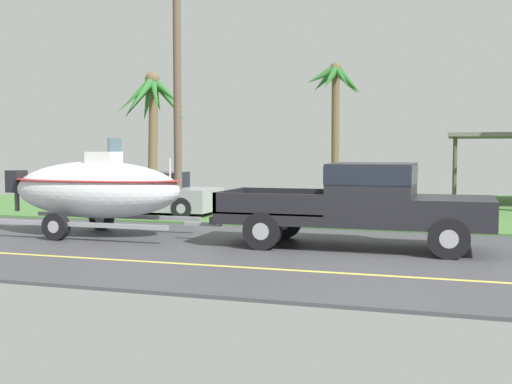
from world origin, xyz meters
The scene contains 7 objects.
ground centered at (0.00, 8.38, -0.01)m, with size 36.00×22.00×0.11m.
pickup_truck_towing centered at (-0.21, 1.12, 1.02)m, with size 5.95×2.04×1.82m.
boat_on_trailer centered at (-6.89, 1.12, 1.14)m, with size 5.75×2.22×2.38m.
parked_sedan_near centered at (-7.88, 5.90, 0.67)m, with size 4.32×1.90×1.38m.
palm_tree_mid centered at (-10.05, 10.33, 3.84)m, with size 2.86×3.18×5.16m.
palm_tree_far_left centered at (-3.33, 13.69, 4.47)m, with size 2.43×3.21×5.69m.
utility_pole centered at (-6.54, 5.16, 4.11)m, with size 0.24×1.80×7.92m.
Camera 1 is at (1.54, -12.44, 2.11)m, focal length 44.58 mm.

